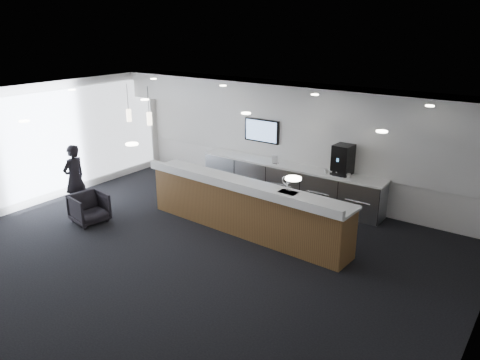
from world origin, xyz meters
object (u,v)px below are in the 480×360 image
Objects in this scene: armchair at (89,208)px; lounge_guest at (75,178)px; service_counter at (245,207)px; coffee_machine at (343,160)px.

lounge_guest reaches higher than armchair.
lounge_guest is at bearing -158.30° from service_counter.
lounge_guest is (-5.28, -3.68, -0.48)m from coffee_machine.
service_counter is 4.29m from lounge_guest.
armchair is at bearing -149.55° from service_counter.
coffee_machine reaches higher than service_counter.
coffee_machine is at bearing 65.04° from service_counter.
service_counter reaches higher than armchair.
lounge_guest is at bearing 81.00° from armchair.
coffee_machine is (1.22, 2.30, 0.73)m from service_counter.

